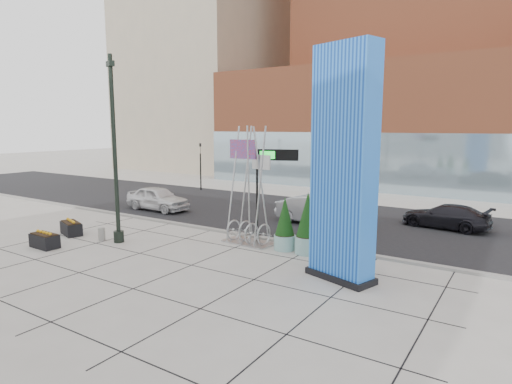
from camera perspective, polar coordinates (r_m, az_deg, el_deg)
The scene contains 20 objects.
ground at distance 18.93m, azimuth -8.88°, elevation -8.30°, with size 160.00×160.00×0.00m, color #9E9991.
street_asphalt at distance 26.97m, azimuth 5.41°, elevation -3.08°, with size 80.00×12.00×0.02m, color black.
curb_edge at distance 21.94m, azimuth -1.89°, elevation -5.66°, with size 80.00×0.30×0.12m, color gray.
tower_podium at distance 41.95m, azimuth 17.68°, elevation 8.30°, with size 34.00×10.00×11.00m, color #AE5532.
tower_glass_front at distance 37.47m, azimuth 15.52°, elevation 3.80°, with size 34.00×0.60×5.00m, color #8CA5B2.
building_beige_left at distance 61.95m, azimuth -6.15°, elevation 19.36°, with size 18.00×20.00×34.00m, color tan.
blue_pylon at distance 15.36m, azimuth 11.60°, elevation 2.98°, with size 2.72×1.82×8.32m.
lamp_post at distance 21.13m, azimuth -18.24°, elevation 3.06°, with size 0.60×0.48×8.76m.
public_art_sculpture at distance 20.22m, azimuth -0.98°, elevation -2.83°, with size 2.56×1.46×5.58m.
concrete_bollard at distance 22.24m, azimuth -19.88°, elevation -5.30°, with size 0.33×0.33×0.64m, color gray.
overhead_street_sign at distance 20.17m, azimuth 1.95°, elevation 3.89°, with size 2.02×0.90×4.44m.
round_planter_east at distance 17.17m, azimuth 9.60°, elevation -6.50°, with size 0.88×0.88×2.20m.
round_planter_mid at distance 18.78m, azimuth 6.89°, elevation -4.33°, with size 1.09×1.09×2.72m.
round_planter_west at distance 19.28m, azimuth 3.86°, elevation -4.39°, with size 0.97×0.97×2.41m.
box_planter_north at distance 24.02m, azimuth -23.42°, elevation -4.37°, with size 1.62×1.16×0.80m.
box_planter_south at distance 22.00m, azimuth -26.37°, elevation -5.74°, with size 1.45×0.76×0.79m.
car_white_west at distance 29.08m, azimuth -12.97°, elevation -0.86°, with size 1.85×4.59×1.57m, color silver.
car_silver_mid at distance 24.39m, azimuth 8.07°, elevation -2.50°, with size 1.69×4.85×1.60m, color #989A9F.
car_dark_east at distance 25.51m, azimuth 23.95°, elevation -3.00°, with size 1.85×4.54×1.32m, color black.
traffic_signal at distance 37.44m, azimuth -7.42°, elevation 3.73°, with size 0.15×0.18×4.10m.
Camera 1 is at (12.14, -13.45, 5.51)m, focal length 30.00 mm.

